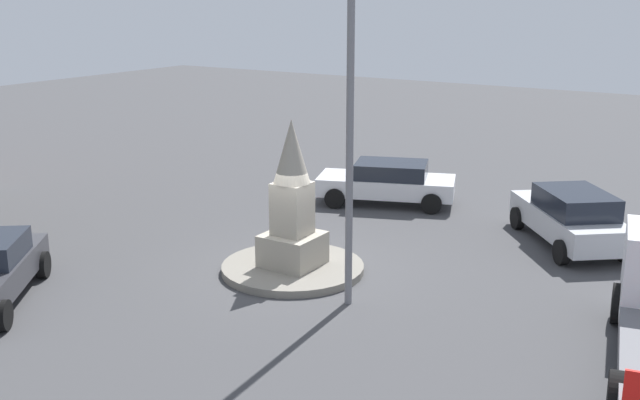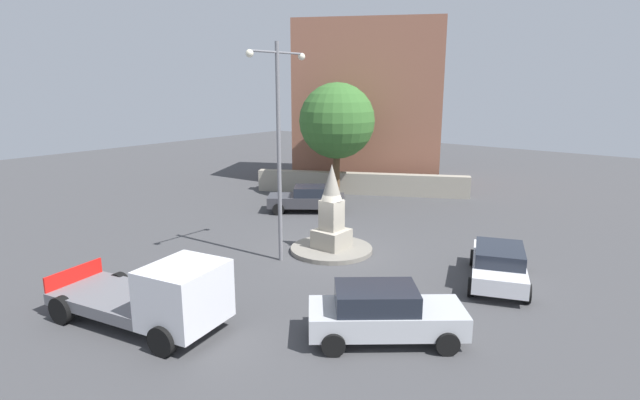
{
  "view_description": "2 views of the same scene",
  "coord_description": "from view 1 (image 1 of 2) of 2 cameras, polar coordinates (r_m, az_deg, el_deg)",
  "views": [
    {
      "loc": [
        -9.91,
        14.37,
        6.59
      ],
      "look_at": [
        -0.67,
        -0.18,
        1.88
      ],
      "focal_mm": 42.52,
      "sensor_mm": 36.0,
      "label": 1
    },
    {
      "loc": [
        -16.29,
        -12.2,
        7.01
      ],
      "look_at": [
        0.22,
        0.79,
        2.1
      ],
      "focal_mm": 28.13,
      "sensor_mm": 36.0,
      "label": 2
    }
  ],
  "objects": [
    {
      "name": "monument",
      "position": [
        18.13,
        -2.11,
        -0.38
      ],
      "size": [
        1.3,
        1.3,
        3.59
      ],
      "color": "#9E9687",
      "rests_on": "traffic_island"
    },
    {
      "name": "car_silver_passing",
      "position": [
        21.4,
        18.34,
        -1.18
      ],
      "size": [
        4.02,
        4.39,
        1.56
      ],
      "color": "#B7BABF",
      "rests_on": "ground"
    },
    {
      "name": "ground_plane",
      "position": [
        18.66,
        -2.06,
        -5.4
      ],
      "size": [
        80.0,
        80.0,
        0.0
      ],
      "primitive_type": "plane",
      "color": "#424244"
    },
    {
      "name": "traffic_island",
      "position": [
        18.63,
        -2.06,
        -5.13
      ],
      "size": [
        3.49,
        3.49,
        0.19
      ],
      "primitive_type": "cylinder",
      "color": "gray",
      "rests_on": "ground"
    },
    {
      "name": "streetlamp",
      "position": [
        15.57,
        2.31,
        9.79
      ],
      "size": [
        3.09,
        0.28,
        8.52
      ],
      "color": "slate",
      "rests_on": "ground"
    },
    {
      "name": "car_white_waiting",
      "position": [
        24.47,
        5.11,
        1.39
      ],
      "size": [
        4.68,
        3.17,
        1.38
      ],
      "color": "silver",
      "rests_on": "ground"
    }
  ]
}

